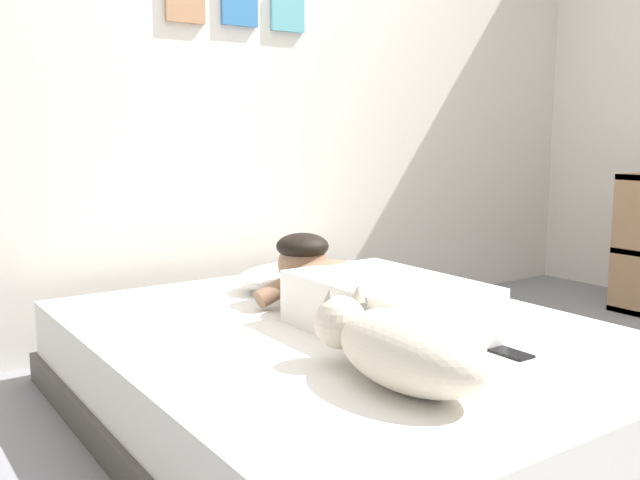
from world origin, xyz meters
The scene contains 8 objects.
ground_plane centered at (0.00, 0.00, 0.00)m, with size 13.41×13.41×0.00m, color gray.
back_wall centered at (0.00, 1.45, 1.25)m, with size 4.70×0.12×2.50m.
bed centered at (-0.24, 0.23, 0.16)m, with size 1.60×2.02×0.32m.
pillow centered at (-0.06, 0.84, 0.38)m, with size 0.52×0.32×0.11m, color white.
person_lying centered at (-0.17, 0.24, 0.43)m, with size 0.43×0.92×0.27m.
dog centered at (-0.45, -0.28, 0.42)m, with size 0.26×0.57×0.21m.
coffee_cup centered at (-0.10, 0.63, 0.36)m, with size 0.12×0.09×0.07m.
cell_phone centered at (-0.02, -0.27, 0.32)m, with size 0.07×0.14×0.01m, color black.
Camera 1 is at (-1.59, -1.57, 0.96)m, focal length 38.91 mm.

